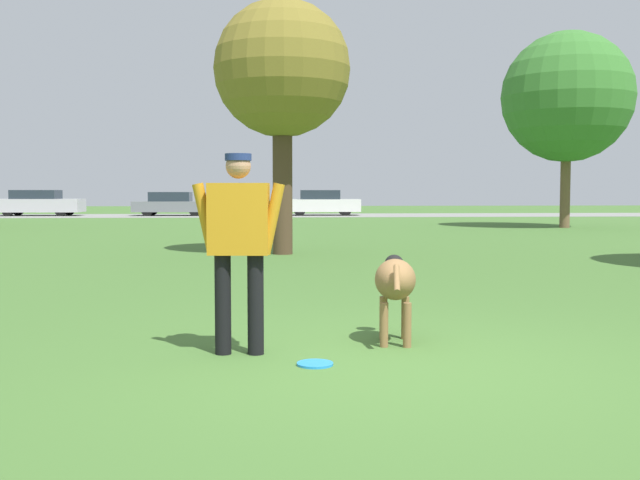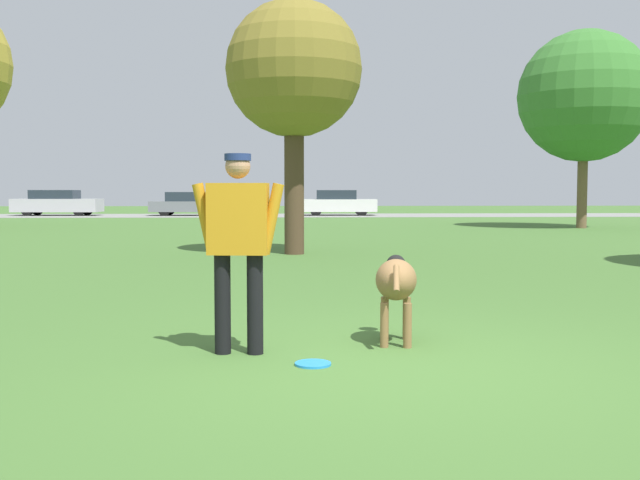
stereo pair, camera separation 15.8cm
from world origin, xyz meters
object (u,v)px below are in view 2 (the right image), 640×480
object	(u,v)px
tree_far_right	(584,96)
parked_car_silver	(57,203)
person	(238,235)
dog	(396,282)
parked_car_white	(338,203)
tree_mid_center	(294,71)
parked_car_grey	(189,204)
frisbee	(313,364)

from	to	relation	value
tree_far_right	parked_car_silver	bearing A→B (deg)	147.33
person	parked_car_silver	xyz separation A→B (m)	(-11.58, 34.22, -0.29)
person	dog	xyz separation A→B (m)	(1.32, 0.38, -0.43)
dog	parked_car_silver	bearing A→B (deg)	29.15
parked_car_white	parked_car_silver	bearing A→B (deg)	-179.56
tree_mid_center	parked_car_white	bearing A→B (deg)	83.68
parked_car_silver	parked_car_grey	world-z (taller)	parked_car_silver
dog	frisbee	xyz separation A→B (m)	(-0.75, -0.80, -0.51)
parked_car_silver	tree_mid_center	bearing A→B (deg)	-61.63
parked_car_white	dog	bearing A→B (deg)	-91.14
person	dog	world-z (taller)	person
parked_car_grey	frisbee	bearing A→B (deg)	-79.74
tree_mid_center	parked_car_grey	bearing A→B (deg)	101.99
frisbee	parked_car_silver	xyz separation A→B (m)	(-12.16, 34.65, 0.66)
person	parked_car_white	distance (m)	33.92
tree_mid_center	frisbee	bearing A→B (deg)	-90.06
frisbee	tree_mid_center	xyz separation A→B (m)	(0.01, 9.90, 3.74)
tree_mid_center	parked_car_grey	world-z (taller)	tree_mid_center
frisbee	tree_far_right	world-z (taller)	tree_far_right
tree_mid_center	parked_car_grey	xyz separation A→B (m)	(-5.18, 24.40, -3.13)
frisbee	parked_car_white	bearing A→B (deg)	85.49
tree_far_right	tree_mid_center	size ratio (longest dim) A/B	1.33
tree_far_right	dog	bearing A→B (deg)	-116.08
parked_car_white	tree_far_right	bearing A→B (deg)	-59.26
parked_car_silver	parked_car_white	world-z (taller)	parked_car_silver
frisbee	tree_mid_center	size ratio (longest dim) A/B	0.05
person	dog	distance (m)	1.44
tree_far_right	tree_mid_center	world-z (taller)	tree_far_right
parked_car_white	person	bearing A→B (deg)	-93.33
tree_mid_center	parked_car_grey	size ratio (longest dim) A/B	1.26
person	frisbee	xyz separation A→B (m)	(0.58, -0.42, -0.94)
frisbee	parked_car_white	distance (m)	34.30
tree_far_right	parked_car_grey	size ratio (longest dim) A/B	1.67
tree_far_right	parked_car_white	world-z (taller)	tree_far_right
tree_far_right	tree_mid_center	distance (m)	14.61
tree_mid_center	parked_car_silver	xyz separation A→B (m)	(-12.17, 24.75, -3.08)
tree_mid_center	dog	bearing A→B (deg)	-85.38
person	parked_car_grey	xyz separation A→B (m)	(-4.60, 33.88, -0.33)
parked_car_silver	parked_car_white	distance (m)	14.86
frisbee	dog	bearing A→B (deg)	47.15
person	parked_car_silver	world-z (taller)	person
frisbee	tree_far_right	bearing A→B (deg)	63.12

